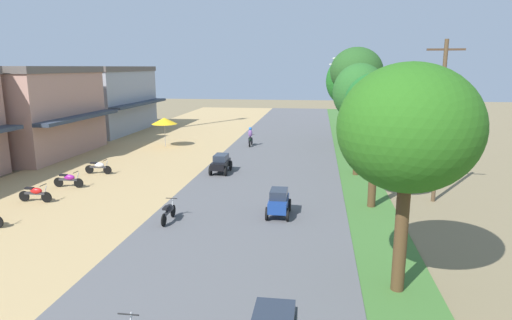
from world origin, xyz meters
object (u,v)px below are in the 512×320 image
(parked_motorbike_third, at_px, (35,193))
(streetlamp_mid, at_px, (341,87))
(utility_pole_near, at_px, (440,119))
(motorbike_ahead_fourth, at_px, (169,211))
(motorbike_ahead_fifth, at_px, (250,137))
(median_tree_nearest, at_px, (409,129))
(streetlamp_near, at_px, (348,91))
(car_sedan_black, at_px, (221,163))
(car_hatchback_blue, at_px, (279,201))
(median_tree_fourth, at_px, (356,72))
(median_tree_sixth, at_px, (346,84))
(median_tree_second, at_px, (377,103))
(parked_motorbike_fourth, at_px, (69,179))
(vendor_umbrella, at_px, (164,121))
(median_tree_fifth, at_px, (351,81))
(median_tree_third, at_px, (360,93))
(parked_motorbike_fifth, at_px, (99,167))

(parked_motorbike_third, distance_m, streetlamp_mid, 41.06)
(utility_pole_near, xyz_separation_m, motorbike_ahead_fourth, (-12.55, -5.04, -3.70))
(motorbike_ahead_fifth, bearing_deg, median_tree_nearest, -71.02)
(motorbike_ahead_fourth, bearing_deg, streetlamp_near, 69.79)
(car_sedan_black, xyz_separation_m, motorbike_ahead_fourth, (-0.31, -9.36, -0.17))
(streetlamp_mid, xyz_separation_m, motorbike_ahead_fourth, (-9.26, -39.03, -3.73))
(car_hatchback_blue, relative_size, car_sedan_black, 0.89)
(median_tree_nearest, xyz_separation_m, median_tree_fourth, (0.26, 22.30, 1.37))
(motorbike_ahead_fourth, bearing_deg, car_sedan_black, 88.12)
(parked_motorbike_third, bearing_deg, median_tree_sixth, 60.51)
(median_tree_fourth, height_order, motorbike_ahead_fifth, median_tree_fourth)
(median_tree_second, bearing_deg, median_tree_sixth, 89.59)
(parked_motorbike_fourth, relative_size, car_hatchback_blue, 0.90)
(median_tree_second, height_order, car_hatchback_blue, median_tree_second)
(parked_motorbike_third, relative_size, median_tree_sixth, 0.29)
(vendor_umbrella, bearing_deg, streetlamp_near, 24.06)
(median_tree_second, xyz_separation_m, car_hatchback_blue, (-4.43, -2.03, -4.41))
(median_tree_sixth, bearing_deg, car_hatchback_blue, -98.60)
(streetlamp_mid, relative_size, car_hatchback_blue, 3.65)
(motorbike_ahead_fifth, bearing_deg, median_tree_fourth, -13.08)
(parked_motorbike_fourth, height_order, motorbike_ahead_fifth, motorbike_ahead_fifth)
(parked_motorbike_third, distance_m, parked_motorbike_fourth, 2.83)
(parked_motorbike_third, height_order, streetlamp_mid, streetlamp_mid)
(median_tree_fifth, distance_m, median_tree_sixth, 9.78)
(car_sedan_black, bearing_deg, streetlamp_near, 60.46)
(parked_motorbike_third, xyz_separation_m, car_hatchback_blue, (12.51, -0.36, 0.19))
(car_sedan_black, relative_size, motorbike_ahead_fourth, 1.26)
(median_tree_third, xyz_separation_m, streetlamp_near, (0.26, 15.04, -0.70))
(vendor_umbrella, height_order, utility_pole_near, utility_pole_near)
(median_tree_third, xyz_separation_m, median_tree_fifth, (0.32, 12.28, 0.36))
(median_tree_third, relative_size, car_hatchback_blue, 3.51)
(median_tree_sixth, height_order, streetlamp_mid, streetlamp_mid)
(median_tree_fifth, xyz_separation_m, streetlamp_mid, (-0.06, 16.62, -1.31))
(median_tree_nearest, distance_m, streetlamp_near, 30.07)
(median_tree_nearest, distance_m, motorbike_ahead_fourth, 11.27)
(utility_pole_near, distance_m, motorbike_ahead_fourth, 14.02)
(median_tree_fifth, distance_m, streetlamp_mid, 16.67)
(median_tree_nearest, height_order, motorbike_ahead_fourth, median_tree_nearest)
(utility_pole_near, bearing_deg, vendor_umbrella, 145.67)
(streetlamp_mid, distance_m, car_sedan_black, 31.19)
(parked_motorbike_third, height_order, parked_motorbike_fourth, same)
(median_tree_nearest, height_order, streetlamp_mid, streetlamp_mid)
(motorbike_ahead_fifth, bearing_deg, vendor_umbrella, -169.86)
(median_tree_nearest, xyz_separation_m, car_hatchback_blue, (-4.28, 6.38, -4.36))
(median_tree_third, distance_m, median_tree_fourth, 7.38)
(median_tree_sixth, relative_size, utility_pole_near, 0.76)
(median_tree_nearest, height_order, car_sedan_black, median_tree_nearest)
(median_tree_fifth, xyz_separation_m, motorbike_ahead_fourth, (-9.32, -22.41, -5.04))
(parked_motorbike_fifth, bearing_deg, motorbike_ahead_fourth, -46.82)
(streetlamp_near, bearing_deg, median_tree_second, -90.08)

